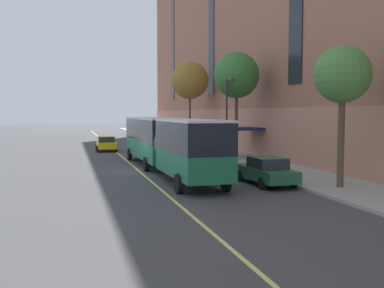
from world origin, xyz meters
name	(u,v)px	position (x,y,z in m)	size (l,w,h in m)	color
ground_plane	(148,171)	(0.00, 0.00, 0.00)	(260.00, 260.00, 0.00)	#424244
sidewalk	(250,161)	(8.78, 3.00, 0.07)	(4.76, 160.00, 0.15)	#9E9B93
city_bus	(165,141)	(1.03, -0.85, 2.11)	(3.14, 19.87, 3.64)	#1E704C
parked_car_green_0	(197,151)	(5.06, 5.67, 0.78)	(2.04, 4.86, 1.56)	#23603D
parked_car_green_1	(159,140)	(5.13, 22.35, 0.78)	(2.01, 4.47, 1.56)	#23603D
parked_car_red_2	(144,135)	(5.09, 33.68, 0.78)	(2.01, 4.59, 1.56)	#B21E19
parked_car_green_4	(266,171)	(5.31, -7.74, 0.79)	(2.09, 4.81, 1.56)	#23603D
taxi_cab	(106,144)	(-1.58, 16.98, 0.78)	(2.04, 4.33, 1.56)	yellow
street_tree_near_corner	(342,76)	(8.34, -10.25, 5.88)	(2.93, 2.93, 7.28)	brown
street_tree_mid_block	(237,76)	(8.34, 4.94, 7.11)	(3.83, 3.83, 8.91)	brown
street_tree_far_uptown	(190,80)	(8.34, 20.14, 7.75)	(4.36, 4.36, 9.80)	brown
street_lamp	(228,110)	(7.00, 3.36, 4.20)	(0.36, 1.48, 6.58)	#2D2D30
lane_centerline	(133,166)	(-0.67, 3.00, 0.00)	(0.16, 140.00, 0.01)	#E0D66B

